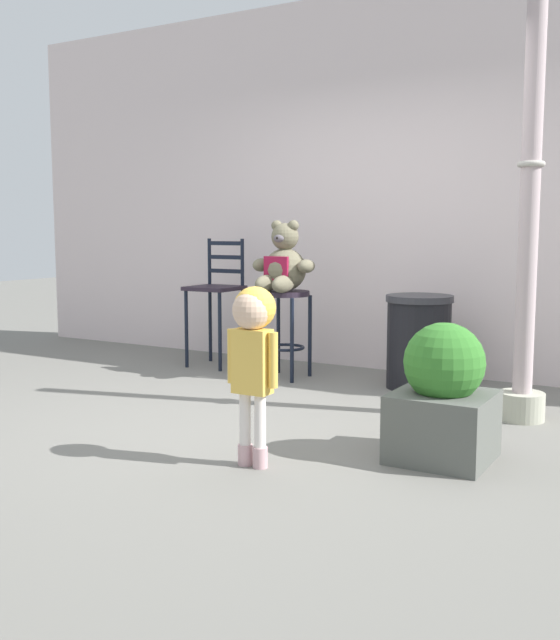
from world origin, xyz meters
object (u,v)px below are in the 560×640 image
at_px(trash_bin, 419,341).
at_px(planter_with_shrub, 443,397).
at_px(child_walking, 253,337).
at_px(teddy_bear, 283,265).
at_px(lamppost, 528,248).
at_px(bar_stool_with_teddy, 285,315).
at_px(bar_chair_empty, 216,294).

height_order(trash_bin, planter_with_shrub, planter_with_shrub).
height_order(child_walking, planter_with_shrub, child_walking).
distance_m(teddy_bear, lamppost, 2.04).
bearing_deg(teddy_bear, planter_with_shrub, -38.74).
xyz_separation_m(bar_stool_with_teddy, planter_with_shrub, (1.82, -1.49, -0.18)).
xyz_separation_m(bar_chair_empty, planter_with_shrub, (2.62, -1.65, -0.31)).
relative_size(bar_chair_empty, planter_with_shrub, 1.54).
distance_m(trash_bin, bar_chair_empty, 1.91).
relative_size(child_walking, lamppost, 0.33).
bearing_deg(bar_stool_with_teddy, child_walking, -64.13).
distance_m(teddy_bear, bar_chair_empty, 0.87).
bearing_deg(trash_bin, lamppost, -33.17).
relative_size(child_walking, planter_with_shrub, 1.27).
bearing_deg(planter_with_shrub, teddy_bear, 141.26).
bearing_deg(teddy_bear, child_walking, -63.83).
xyz_separation_m(teddy_bear, planter_with_shrub, (1.82, -1.46, -0.59)).
relative_size(trash_bin, bar_chair_empty, 0.63).
xyz_separation_m(teddy_bear, trash_bin, (1.09, 0.20, -0.57)).
bearing_deg(lamppost, child_walking, -120.86).
bearing_deg(planter_with_shrub, bar_chair_empty, 147.71).
relative_size(bar_stool_with_teddy, bar_chair_empty, 0.63).
height_order(teddy_bear, child_walking, teddy_bear).
xyz_separation_m(bar_stool_with_teddy, child_walking, (1.01, -2.08, 0.16)).
bearing_deg(teddy_bear, trash_bin, 10.30).
bearing_deg(child_walking, planter_with_shrub, 43.89).
height_order(teddy_bear, lamppost, lamppost).
distance_m(bar_chair_empty, planter_with_shrub, 3.11).
relative_size(lamppost, planter_with_shrub, 3.79).
relative_size(bar_stool_with_teddy, child_walking, 0.77).
xyz_separation_m(bar_stool_with_teddy, bar_chair_empty, (-0.80, 0.17, 0.13)).
relative_size(trash_bin, lamppost, 0.26).
relative_size(teddy_bear, bar_chair_empty, 0.51).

